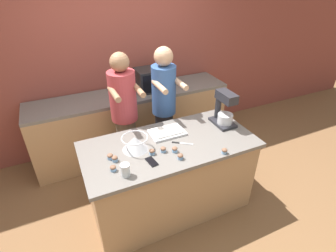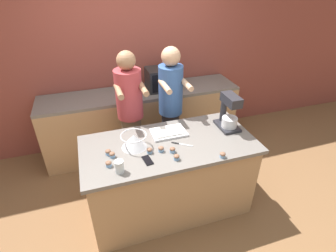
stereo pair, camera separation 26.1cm
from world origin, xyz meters
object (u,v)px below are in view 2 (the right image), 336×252
object	(u,v)px
baking_tray	(169,132)
cupcake_2	(161,149)
cupcake_5	(223,155)
cupcake_4	(172,150)
stand_mixer	(229,114)
person_right	(171,108)
cupcake_7	(112,155)
microwave_oven	(162,79)
cupcake_3	(150,151)
cell_phone	(148,160)
cupcake_1	(177,157)
drinking_glass	(119,167)
person_left	(131,115)
mixing_bowl	(134,141)
cupcake_0	(108,152)
knife	(181,144)
cupcake_6	(109,164)

from	to	relation	value
baking_tray	cupcake_2	distance (m)	0.33
cupcake_2	cupcake_5	bearing A→B (deg)	-27.09
cupcake_4	stand_mixer	bearing A→B (deg)	18.80
person_right	cupcake_7	world-z (taller)	person_right
microwave_oven	cupcake_3	world-z (taller)	microwave_oven
microwave_oven	cupcake_4	bearing A→B (deg)	-103.26
cell_phone	cupcake_3	xyz separation A→B (m)	(0.05, 0.11, 0.02)
cupcake_3	stand_mixer	bearing A→B (deg)	11.45
cupcake_1	cupcake_4	xyz separation A→B (m)	(0.00, 0.12, 0.00)
drinking_glass	stand_mixer	bearing A→B (deg)	16.57
person_left	drinking_glass	size ratio (longest dim) A/B	14.27
cupcake_5	cupcake_7	xyz separation A→B (m)	(-0.99, 0.32, 0.00)
microwave_oven	cupcake_1	size ratio (longest dim) A/B	7.99
drinking_glass	cupcake_4	world-z (taller)	drinking_glass
mixing_bowl	cell_phone	world-z (taller)	mixing_bowl
person_left	mixing_bowl	world-z (taller)	person_left
stand_mixer	drinking_glass	xyz separation A→B (m)	(-1.26, -0.38, -0.11)
mixing_bowl	cupcake_3	size ratio (longest dim) A/B	4.71
cupcake_0	cupcake_7	bearing A→B (deg)	-61.00
baking_tray	cupcake_7	xyz separation A→B (m)	(-0.63, -0.23, 0.01)
cupcake_1	drinking_glass	bearing A→B (deg)	-179.31
cupcake_5	baking_tray	bearing A→B (deg)	122.67
cupcake_0	mixing_bowl	bearing A→B (deg)	9.16
person_right	cupcake_3	bearing A→B (deg)	-121.07
microwave_oven	cupcake_0	world-z (taller)	microwave_oven
drinking_glass	cupcake_0	distance (m)	0.29
mixing_bowl	cupcake_5	world-z (taller)	mixing_bowl
drinking_glass	cupcake_2	bearing A→B (deg)	21.94
knife	cupcake_4	xyz separation A→B (m)	(-0.12, -0.10, 0.03)
mixing_bowl	cupcake_0	size ratio (longest dim) A/B	4.71
cupcake_5	cupcake_4	bearing A→B (deg)	152.36
microwave_oven	cupcake_3	bearing A→B (deg)	-111.94
cell_phone	cupcake_4	distance (m)	0.27
cupcake_4	cupcake_5	size ratio (longest dim) A/B	1.00
microwave_oven	drinking_glass	distance (m)	1.78
drinking_glass	cupcake_2	xyz separation A→B (m)	(0.43, 0.17, -0.03)
mixing_bowl	microwave_oven	distance (m)	1.39
baking_tray	cupcake_2	bearing A→B (deg)	-121.10
cupcake_6	person_right	bearing A→B (deg)	45.00
person_right	mixing_bowl	xyz separation A→B (m)	(-0.61, -0.66, 0.07)
person_left	cupcake_3	world-z (taller)	person_left
cell_phone	cupcake_7	bearing A→B (deg)	152.79
drinking_glass	cupcake_3	xyz separation A→B (m)	(0.32, 0.18, -0.03)
cupcake_2	cupcake_3	bearing A→B (deg)	174.45
cupcake_0	cupcake_7	distance (m)	0.06
cupcake_1	cupcake_6	bearing A→B (deg)	170.86
mixing_bowl	drinking_glass	bearing A→B (deg)	-121.10
knife	cupcake_1	size ratio (longest dim) A/B	3.41
baking_tray	cupcake_3	xyz separation A→B (m)	(-0.28, -0.27, 0.01)
stand_mixer	knife	distance (m)	0.65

